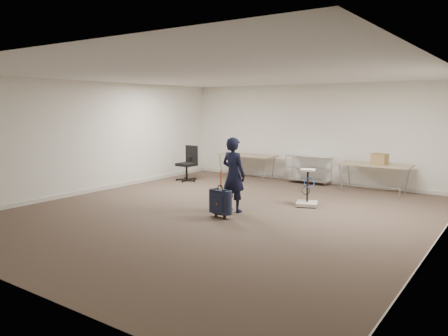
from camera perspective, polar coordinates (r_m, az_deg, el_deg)
The scene contains 10 objects.
ground at distance 9.06m, azimuth -0.02°, elevation -5.85°, with size 9.00×9.00×0.00m, color #443329.
room_shell at distance 10.19m, azimuth 4.44°, elevation -4.02°, with size 8.00×9.00×9.00m.
folding_table_left at distance 13.23m, azimuth 3.02°, elevation 1.55°, with size 1.80×0.75×0.73m.
folding_table_right at distance 11.69m, azimuth 19.04°, elevation 0.25°, with size 1.80×0.75×0.73m.
wire_shelf at distance 12.60m, azimuth 10.97°, elevation -0.01°, with size 1.22×0.47×0.80m.
person at distance 9.03m, azimuth 1.25°, elevation -0.87°, with size 0.57×0.37×1.55m, color black.
suitcase at distance 8.59m, azimuth -0.47°, elevation -4.44°, with size 0.36×0.23×0.94m.
office_chair at distance 12.88m, azimuth -4.78°, elevation -0.29°, with size 0.62×0.62×1.03m.
equipment_cart at distance 9.78m, azimuth 10.80°, elevation -3.67°, with size 0.57×0.57×0.82m.
cardboard_box at distance 11.68m, azimuth 19.67°, elevation 1.14°, with size 0.36×0.27×0.27m, color #8A5E40.
Camera 1 is at (5.03, -7.21, 2.18)m, focal length 35.00 mm.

